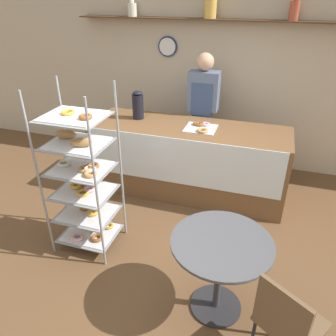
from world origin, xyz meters
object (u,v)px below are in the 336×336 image
at_px(person_worker, 203,111).
at_px(cafe_chair, 286,322).
at_px(pastry_rack, 83,179).
at_px(coffee_carafe, 138,105).
at_px(cafe_table, 220,259).
at_px(donut_tray_counter, 201,127).

xyz_separation_m(person_worker, cafe_chair, (1.17, -2.73, -0.40)).
relative_size(pastry_rack, coffee_carafe, 4.69).
bearing_deg(pastry_rack, coffee_carafe, 89.64).
relative_size(pastry_rack, cafe_table, 2.15).
distance_m(cafe_table, cafe_chair, 0.66).
xyz_separation_m(cafe_table, donut_tray_counter, (-0.57, 1.75, 0.38)).
height_order(person_worker, donut_tray_counter, person_worker).
distance_m(pastry_rack, cafe_chair, 2.13).
xyz_separation_m(pastry_rack, person_worker, (0.78, 1.89, 0.16)).
relative_size(pastry_rack, person_worker, 1.00).
height_order(person_worker, cafe_chair, person_worker).
bearing_deg(donut_tray_counter, cafe_table, -71.94).
height_order(pastry_rack, coffee_carafe, pastry_rack).
bearing_deg(donut_tray_counter, cafe_chair, -63.87).
distance_m(person_worker, donut_tray_counter, 0.56).
height_order(cafe_table, donut_tray_counter, donut_tray_counter).
height_order(cafe_chair, coffee_carafe, coffee_carafe).
bearing_deg(person_worker, pastry_rack, -112.35).
distance_m(pastry_rack, cafe_table, 1.52).
bearing_deg(pastry_rack, donut_tray_counter, 56.71).
height_order(pastry_rack, donut_tray_counter, pastry_rack).
bearing_deg(cafe_table, person_worker, 106.27).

